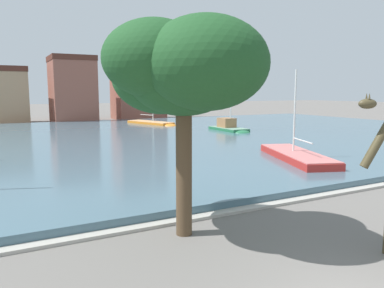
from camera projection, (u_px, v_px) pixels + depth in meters
harbor_water at (78, 142)px, 34.25m from camera, size 91.21×45.21×0.41m
quay_edge_coping at (199, 217)px, 14.23m from camera, size 91.21×0.50×0.12m
sailboat_green at (230, 129)px, 42.14m from camera, size 2.15×6.07×8.73m
sailboat_orange at (154, 124)px, 50.54m from camera, size 4.64×8.77×9.57m
sailboat_red at (292, 157)px, 25.13m from camera, size 5.06×9.25×6.17m
shade_tree at (184, 68)px, 11.80m from camera, size 5.11×5.80×6.97m
townhouse_tall_gabled at (1, 95)px, 55.64m from camera, size 7.30×6.97×8.39m
townhouse_corner_house at (72, 89)px, 58.10m from camera, size 6.42×7.27×10.11m
townhouse_wide_warehouse at (138, 79)px, 65.40m from camera, size 8.42×6.52×13.63m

